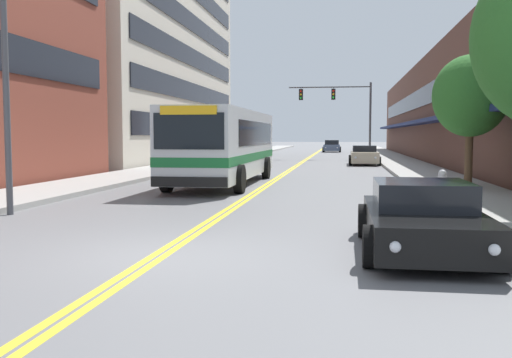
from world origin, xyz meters
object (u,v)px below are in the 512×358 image
at_px(car_red_parked_left_near, 232,156).
at_px(street_lamp_left_near, 15,27).
at_px(car_slate_blue_moving_lead, 332,147).
at_px(car_champagne_parked_right_mid, 364,156).
at_px(street_tree_right_mid, 470,96).
at_px(car_black_parked_right_foreground, 422,219).
at_px(fire_hydrant, 442,183).
at_px(traffic_signal_mast, 342,104).
at_px(city_bus, 225,143).

height_order(car_red_parked_left_near, street_lamp_left_near, street_lamp_left_near).
bearing_deg(car_slate_blue_moving_lead, car_champagne_parked_right_mid, -84.58).
relative_size(car_red_parked_left_near, street_tree_right_mid, 1.00).
bearing_deg(street_lamp_left_near, car_black_parked_right_foreground, -18.59).
bearing_deg(car_black_parked_right_foreground, street_lamp_left_near, 161.41).
bearing_deg(car_red_parked_left_near, fire_hydrant, -62.95).
height_order(car_champagne_parked_right_mid, traffic_signal_mast, traffic_signal_mast).
relative_size(car_red_parked_left_near, car_black_parked_right_foreground, 1.06).
xyz_separation_m(car_black_parked_right_foreground, car_slate_blue_moving_lead, (-2.73, 58.11, 0.07)).
relative_size(city_bus, fire_hydrant, 13.57).
distance_m(car_red_parked_left_near, car_black_parked_right_foreground, 29.16).
distance_m(car_slate_blue_moving_lead, fire_hydrant, 50.76).
bearing_deg(street_lamp_left_near, traffic_signal_mast, 77.60).
bearing_deg(street_lamp_left_near, car_champagne_parked_right_mid, 70.04).
bearing_deg(fire_hydrant, street_tree_right_mid, 66.71).
relative_size(car_slate_blue_moving_lead, street_lamp_left_near, 0.55).
xyz_separation_m(street_tree_right_mid, fire_hydrant, (-1.43, -3.32, -2.78)).
relative_size(car_slate_blue_moving_lead, fire_hydrant, 5.27).
relative_size(city_bus, car_black_parked_right_foreground, 2.54).
relative_size(car_red_parked_left_near, street_lamp_left_near, 0.59).
xyz_separation_m(car_black_parked_right_foreground, fire_hydrant, (1.56, 7.54, 0.00)).
bearing_deg(car_slate_blue_moving_lead, car_red_parked_left_near, -101.31).
height_order(car_red_parked_left_near, car_black_parked_right_foreground, car_red_parked_left_near).
xyz_separation_m(car_black_parked_right_foreground, car_champagne_parked_right_mid, (0.03, 29.07, 0.04)).
distance_m(car_red_parked_left_near, street_tree_right_mid, 20.82).
height_order(city_bus, street_tree_right_mid, street_tree_right_mid).
height_order(street_tree_right_mid, fire_hydrant, street_tree_right_mid).
bearing_deg(car_black_parked_right_foreground, car_slate_blue_moving_lead, 92.69).
xyz_separation_m(car_black_parked_right_foreground, traffic_signal_mast, (-1.57, 38.70, 4.01)).
distance_m(car_black_parked_right_foreground, traffic_signal_mast, 38.94).
bearing_deg(car_champagne_parked_right_mid, street_tree_right_mid, -80.75).
height_order(car_champagne_parked_right_mid, street_lamp_left_near, street_lamp_left_near).
height_order(car_red_parked_left_near, traffic_signal_mast, traffic_signal_mast).
bearing_deg(fire_hydrant, traffic_signal_mast, 95.73).
height_order(car_champagne_parked_right_mid, car_slate_blue_moving_lead, car_slate_blue_moving_lead).
distance_m(car_slate_blue_moving_lead, street_lamp_left_near, 55.51).
bearing_deg(car_slate_blue_moving_lead, street_lamp_left_near, -96.90).
xyz_separation_m(city_bus, car_black_parked_right_foreground, (6.18, -13.03, -1.12)).
bearing_deg(city_bus, car_champagne_parked_right_mid, 68.84).
relative_size(traffic_signal_mast, street_lamp_left_near, 0.88).
height_order(city_bus, car_slate_blue_moving_lead, city_bus).
xyz_separation_m(car_slate_blue_moving_lead, street_lamp_left_near, (-6.65, -54.96, 4.02)).
xyz_separation_m(car_champagne_parked_right_mid, street_lamp_left_near, (-9.41, -25.91, 4.04)).
height_order(street_lamp_left_near, street_tree_right_mid, street_lamp_left_near).
bearing_deg(car_champagne_parked_right_mid, city_bus, -111.16).
bearing_deg(fire_hydrant, car_slate_blue_moving_lead, 94.85).
xyz_separation_m(car_slate_blue_moving_lead, street_tree_right_mid, (5.72, -47.25, 2.71)).
bearing_deg(city_bus, fire_hydrant, -35.34).
xyz_separation_m(car_slate_blue_moving_lead, traffic_signal_mast, (1.16, -19.41, 3.94)).
relative_size(city_bus, street_tree_right_mid, 2.40).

